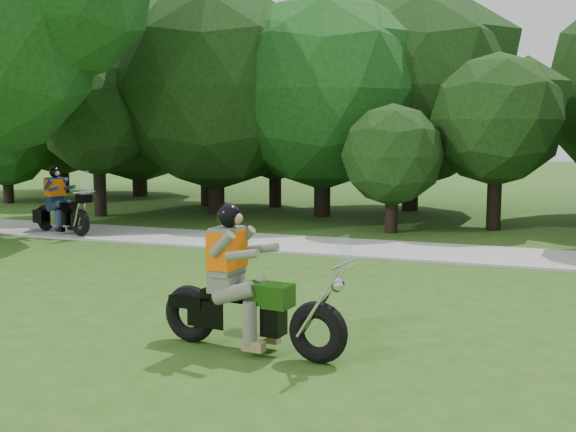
# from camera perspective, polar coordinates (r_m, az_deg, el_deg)

# --- Properties ---
(ground) EXTENTS (100.00, 100.00, 0.00)m
(ground) POSITION_cam_1_polar(r_m,az_deg,el_deg) (8.25, 0.10, -12.19)
(ground) COLOR #2B5217
(ground) RESTS_ON ground
(walkway) EXTENTS (60.00, 2.20, 0.06)m
(walkway) POSITION_cam_1_polar(r_m,az_deg,el_deg) (15.78, 9.98, -2.76)
(walkway) COLOR #ABABA6
(walkway) RESTS_ON ground
(tree_line) EXTENTS (40.02, 12.51, 7.79)m
(tree_line) POSITION_cam_1_polar(r_m,az_deg,el_deg) (21.92, 13.41, 9.37)
(tree_line) COLOR black
(tree_line) RESTS_ON ground
(chopper_motorcycle) EXTENTS (2.52, 0.80, 1.80)m
(chopper_motorcycle) POSITION_cam_1_polar(r_m,az_deg,el_deg) (8.81, -3.61, -6.42)
(chopper_motorcycle) COLOR black
(chopper_motorcycle) RESTS_ON ground
(touring_motorcycle) EXTENTS (2.10, 1.14, 1.64)m
(touring_motorcycle) POSITION_cam_1_polar(r_m,az_deg,el_deg) (18.80, -17.66, 0.53)
(touring_motorcycle) COLOR black
(touring_motorcycle) RESTS_ON walkway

